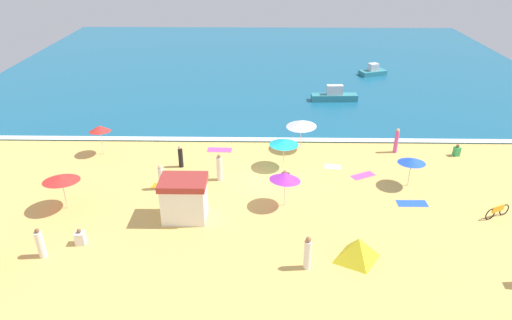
# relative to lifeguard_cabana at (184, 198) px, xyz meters

# --- Properties ---
(ground_plane) EXTENTS (60.00, 60.00, 0.00)m
(ground_plane) POSITION_rel_lifeguard_cabana_xyz_m (4.80, 4.20, -1.27)
(ground_plane) COLOR #EDBC60
(ocean_water) EXTENTS (60.00, 44.00, 0.10)m
(ocean_water) POSITION_rel_lifeguard_cabana_xyz_m (4.80, 32.20, -1.22)
(ocean_water) COLOR #196084
(ocean_water) RESTS_ON ground_plane
(wave_breaker_foam) EXTENTS (57.00, 0.70, 0.01)m
(wave_breaker_foam) POSITION_rel_lifeguard_cabana_xyz_m (4.80, 10.50, -1.17)
(wave_breaker_foam) COLOR white
(wave_breaker_foam) RESTS_ON ocean_water
(lifeguard_cabana) EXTENTS (2.57, 1.96, 2.49)m
(lifeguard_cabana) POSITION_rel_lifeguard_cabana_xyz_m (0.00, 0.00, 0.00)
(lifeguard_cabana) COLOR white
(lifeguard_cabana) RESTS_ON ground_plane
(beach_umbrella_0) EXTENTS (2.91, 2.90, 2.31)m
(beach_umbrella_0) POSITION_rel_lifeguard_cabana_xyz_m (7.11, 9.11, 0.75)
(beach_umbrella_0) COLOR silver
(beach_umbrella_0) RESTS_ON ground_plane
(beach_umbrella_2) EXTENTS (1.96, 1.98, 2.00)m
(beach_umbrella_2) POSITION_rel_lifeguard_cabana_xyz_m (13.59, 3.84, 0.51)
(beach_umbrella_2) COLOR silver
(beach_umbrella_2) RESTS_ON ground_plane
(beach_umbrella_3) EXTENTS (2.70, 2.70, 2.08)m
(beach_umbrella_3) POSITION_rel_lifeguard_cabana_xyz_m (5.75, 6.21, 0.60)
(beach_umbrella_3) COLOR silver
(beach_umbrella_3) RESTS_ON ground_plane
(beach_umbrella_4) EXTENTS (2.11, 2.13, 2.24)m
(beach_umbrella_4) POSITION_rel_lifeguard_cabana_xyz_m (-7.10, 0.86, 0.71)
(beach_umbrella_4) COLOR silver
(beach_umbrella_4) RESTS_ON ground_plane
(beach_umbrella_5) EXTENTS (1.68, 1.71, 2.28)m
(beach_umbrella_5) POSITION_rel_lifeguard_cabana_xyz_m (-7.21, 7.97, 0.73)
(beach_umbrella_5) COLOR silver
(beach_umbrella_5) RESTS_ON ground_plane
(beach_umbrella_6) EXTENTS (2.56, 2.57, 2.28)m
(beach_umbrella_6) POSITION_rel_lifeguard_cabana_xyz_m (5.64, 1.40, 0.68)
(beach_umbrella_6) COLOR silver
(beach_umbrella_6) RESTS_ON ground_plane
(beach_tent) EXTENTS (2.21, 2.05, 1.27)m
(beach_tent) POSITION_rel_lifeguard_cabana_xyz_m (9.03, -3.48, -0.64)
(beach_tent) COLOR yellow
(beach_tent) RESTS_ON ground_plane
(parked_bicycle) EXTENTS (1.67, 0.83, 0.76)m
(parked_bicycle) POSITION_rel_lifeguard_cabana_xyz_m (17.63, 0.36, -0.89)
(parked_bicycle) COLOR black
(parked_bicycle) RESTS_ON ground_plane
(beachgoer_1) EXTENTS (0.41, 0.41, 1.69)m
(beachgoer_1) POSITION_rel_lifeguard_cabana_xyz_m (-1.97, 3.12, -0.47)
(beachgoer_1) COLOR white
(beachgoer_1) RESTS_ON ground_plane
(beachgoer_2) EXTENTS (0.47, 0.47, 0.89)m
(beachgoer_2) POSITION_rel_lifeguard_cabana_xyz_m (18.26, 8.16, -0.89)
(beachgoer_2) COLOR green
(beachgoer_2) RESTS_ON ground_plane
(beachgoer_3) EXTENTS (0.45, 0.45, 1.58)m
(beachgoer_3) POSITION_rel_lifeguard_cabana_xyz_m (-1.26, 6.12, -0.51)
(beachgoer_3) COLOR black
(beachgoer_3) RESTS_ON ground_plane
(beachgoer_4) EXTENTS (0.41, 0.41, 1.87)m
(beachgoer_4) POSITION_rel_lifeguard_cabana_xyz_m (13.99, 8.65, -0.36)
(beachgoer_4) COLOR #D84CA5
(beachgoer_4) RESTS_ON ground_plane
(beachgoer_5) EXTENTS (0.53, 0.53, 1.67)m
(beachgoer_5) POSITION_rel_lifeguard_cabana_xyz_m (-6.60, -3.52, -0.50)
(beachgoer_5) COLOR white
(beachgoer_5) RESTS_ON ground_plane
(beachgoer_6) EXTENTS (0.51, 0.51, 0.91)m
(beachgoer_6) POSITION_rel_lifeguard_cabana_xyz_m (-5.07, -2.48, -0.89)
(beachgoer_6) COLOR white
(beachgoer_6) RESTS_ON ground_plane
(beachgoer_7) EXTENTS (0.43, 0.43, 1.82)m
(beachgoer_7) POSITION_rel_lifeguard_cabana_xyz_m (6.52, -4.15, -0.41)
(beachgoer_7) COLOR white
(beachgoer_7) RESTS_ON ground_plane
(beachgoer_8) EXTENTS (0.53, 0.53, 1.83)m
(beachgoer_8) POSITION_rel_lifeguard_cabana_xyz_m (1.55, 4.36, -0.42)
(beachgoer_8) COLOR white
(beachgoer_8) RESTS_ON ground_plane
(beachgoer_9) EXTENTS (0.62, 0.62, 0.82)m
(beachgoer_9) POSITION_rel_lifeguard_cabana_xyz_m (5.77, 4.23, -0.93)
(beachgoer_9) COLOR black
(beachgoer_9) RESTS_ON ground_plane
(beach_towel_0) EXTENTS (1.63, 0.99, 0.01)m
(beach_towel_0) POSITION_rel_lifeguard_cabana_xyz_m (-1.95, 3.38, -1.26)
(beach_towel_0) COLOR orange
(beach_towel_0) RESTS_ON ground_plane
(beach_towel_1) EXTENTS (1.21, 0.89, 0.01)m
(beach_towel_1) POSITION_rel_lifeguard_cabana_xyz_m (9.15, 6.28, -1.26)
(beach_towel_1) COLOR white
(beach_towel_1) RESTS_ON ground_plane
(beach_towel_2) EXTENTS (1.78, 0.76, 0.01)m
(beach_towel_2) POSITION_rel_lifeguard_cabana_xyz_m (13.27, 1.69, -1.26)
(beach_towel_2) COLOR blue
(beach_towel_2) RESTS_ON ground_plane
(beach_towel_3) EXTENTS (1.82, 0.85, 0.01)m
(beach_towel_3) POSITION_rel_lifeguard_cabana_xyz_m (1.14, 8.79, -1.26)
(beach_towel_3) COLOR #D84CA5
(beach_towel_3) RESTS_ON ground_plane
(beach_towel_4) EXTENTS (1.77, 1.35, 0.01)m
(beach_towel_4) POSITION_rel_lifeguard_cabana_xyz_m (11.00, 5.07, -1.26)
(beach_towel_4) COLOR #D84CA5
(beach_towel_4) RESTS_ON ground_plane
(small_boat_0) EXTENTS (4.33, 1.20, 1.49)m
(small_boat_0) POSITION_rel_lifeguard_cabana_xyz_m (11.00, 19.44, -0.69)
(small_boat_0) COLOR teal
(small_boat_0) RESTS_ON ocean_water
(small_boat_1) EXTENTS (3.16, 2.28, 1.26)m
(small_boat_1) POSITION_rel_lifeguard_cabana_xyz_m (16.39, 27.89, -0.77)
(small_boat_1) COLOR teal
(small_boat_1) RESTS_ON ocean_water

